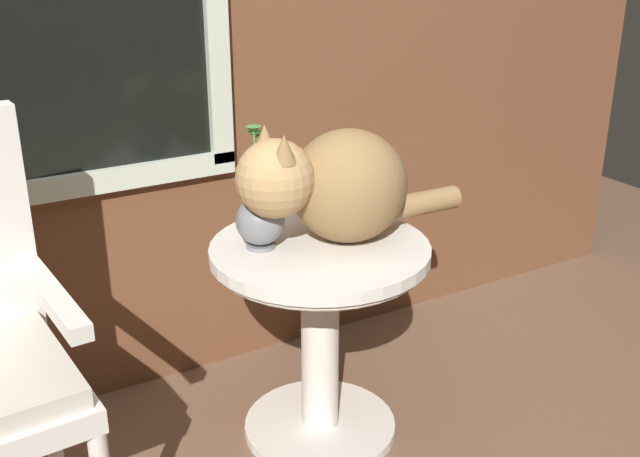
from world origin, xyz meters
TOP-DOWN VIEW (x-y plane):
  - wicker_side_table at (0.21, 0.21)m, footprint 0.62×0.62m
  - cat at (0.26, 0.22)m, footprint 0.71×0.33m
  - pewter_vase_with_ivy at (0.06, 0.28)m, footprint 0.14×0.14m

SIDE VIEW (x-z plane):
  - wicker_side_table at x=0.21m, z-range 0.12..0.75m
  - pewter_vase_with_ivy at x=0.06m, z-range 0.55..0.89m
  - cat at x=0.26m, z-range 0.62..0.97m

